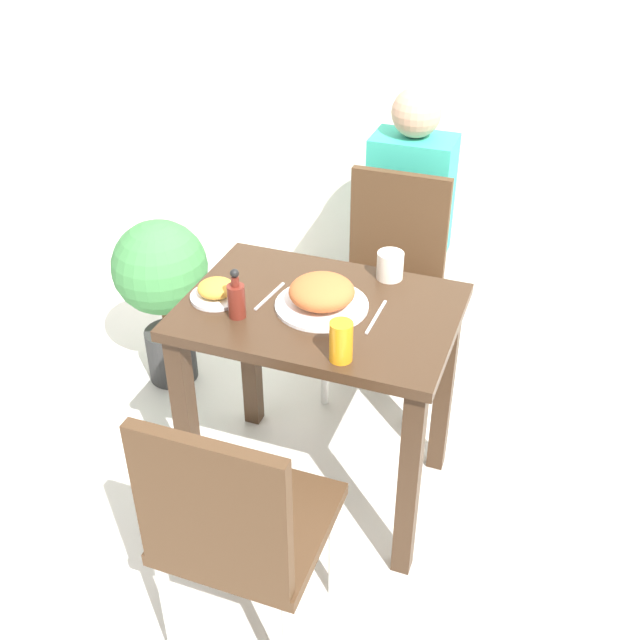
% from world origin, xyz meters
% --- Properties ---
extents(ground_plane, '(16.00, 16.00, 0.00)m').
position_xyz_m(ground_plane, '(0.00, 0.00, 0.00)').
color(ground_plane, silver).
extents(wall_back, '(8.00, 0.05, 2.60)m').
position_xyz_m(wall_back, '(0.00, 1.46, 1.30)').
color(wall_back, white).
rests_on(wall_back, ground_plane).
extents(dining_table, '(0.85, 0.60, 0.77)m').
position_xyz_m(dining_table, '(0.00, 0.00, 0.61)').
color(dining_table, '#3D2819').
rests_on(dining_table, ground_plane).
extents(chair_near, '(0.42, 0.42, 0.90)m').
position_xyz_m(chair_near, '(0.02, -0.68, 0.51)').
color(chair_near, '#4C331E').
rests_on(chair_near, ground_plane).
extents(chair_far, '(0.42, 0.42, 0.90)m').
position_xyz_m(chair_far, '(0.04, 0.70, 0.51)').
color(chair_far, '#4C331E').
rests_on(chair_far, ground_plane).
extents(food_plate, '(0.29, 0.29, 0.10)m').
position_xyz_m(food_plate, '(0.01, 0.00, 0.82)').
color(food_plate, white).
rests_on(food_plate, dining_table).
extents(side_plate, '(0.17, 0.17, 0.06)m').
position_xyz_m(side_plate, '(-0.32, -0.06, 0.80)').
color(side_plate, white).
rests_on(side_plate, dining_table).
extents(drink_cup, '(0.09, 0.09, 0.09)m').
position_xyz_m(drink_cup, '(0.15, 0.25, 0.82)').
color(drink_cup, silver).
rests_on(drink_cup, dining_table).
extents(juice_glass, '(0.07, 0.07, 0.12)m').
position_xyz_m(juice_glass, '(0.15, -0.24, 0.83)').
color(juice_glass, orange).
rests_on(juice_glass, dining_table).
extents(sauce_bottle, '(0.05, 0.05, 0.16)m').
position_xyz_m(sauce_bottle, '(-0.22, -0.14, 0.84)').
color(sauce_bottle, maroon).
rests_on(sauce_bottle, dining_table).
extents(fork_utensil, '(0.03, 0.18, 0.00)m').
position_xyz_m(fork_utensil, '(-0.17, 0.00, 0.78)').
color(fork_utensil, silver).
rests_on(fork_utensil, dining_table).
extents(spoon_utensil, '(0.01, 0.19, 0.00)m').
position_xyz_m(spoon_utensil, '(0.18, 0.00, 0.78)').
color(spoon_utensil, silver).
rests_on(spoon_utensil, dining_table).
extents(potted_plant_left, '(0.38, 0.38, 0.74)m').
position_xyz_m(potted_plant_left, '(-0.82, 0.39, 0.48)').
color(potted_plant_left, '#333333').
rests_on(potted_plant_left, ground_plane).
extents(person_figure, '(0.34, 0.22, 1.17)m').
position_xyz_m(person_figure, '(0.03, 1.04, 0.58)').
color(person_figure, '#2D3347').
rests_on(person_figure, ground_plane).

